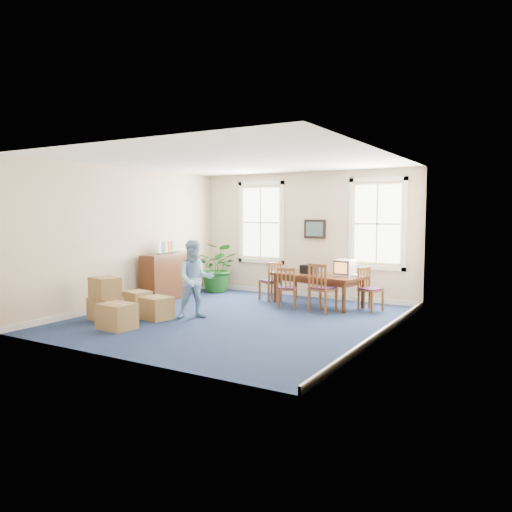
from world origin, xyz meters
The scene contains 25 objects.
floor centered at (0.00, 0.00, 0.00)m, with size 6.50×6.50×0.00m, color navy.
ceiling centered at (0.00, 0.00, 3.20)m, with size 6.50×6.50×0.00m, color white.
wall_back centered at (0.00, 3.25, 1.60)m, with size 6.50×6.50×0.00m, color beige.
wall_front centered at (0.00, -3.25, 1.60)m, with size 6.50×6.50×0.00m, color beige.
wall_left centered at (-3.00, 0.00, 1.60)m, with size 6.50×6.50×0.00m, color beige.
wall_right centered at (3.00, 0.00, 1.60)m, with size 6.50×6.50×0.00m, color beige.
baseboard_back centered at (0.00, 3.22, 0.06)m, with size 6.00×0.04×0.12m, color white.
baseboard_left centered at (-2.97, 0.00, 0.06)m, with size 0.04×6.50×0.12m, color white.
baseboard_right centered at (2.97, 0.00, 0.06)m, with size 0.04×6.50×0.12m, color white.
window_left centered at (-1.30, 3.23, 1.90)m, with size 1.40×0.12×2.20m, color white, non-canonical shape.
window_right centered at (1.90, 3.23, 1.90)m, with size 1.40×0.12×2.20m, color white, non-canonical shape.
wall_picture centered at (0.30, 3.20, 1.75)m, with size 0.58×0.06×0.48m, color black, non-canonical shape.
conference_table centered at (0.82, 2.23, 0.37)m, with size 2.16×0.98×0.73m, color #492513, non-canonical shape.
crt_tv centered at (1.45, 2.28, 0.92)m, with size 0.40×0.44×0.37m, color #B7B7BC, non-canonical shape.
game_console centered at (1.75, 2.23, 0.76)m, with size 0.16×0.20×0.05m, color white.
equipment_bag centered at (0.57, 2.28, 0.83)m, with size 0.39×0.25×0.20m, color black.
chair_near_left centered at (0.38, 1.49, 0.47)m, with size 0.42×0.42×0.94m, color brown, non-canonical shape.
chair_near_right centered at (1.26, 1.49, 0.54)m, with size 0.48×0.48×1.08m, color brown, non-canonical shape.
chair_end_left centered at (-0.46, 2.23, 0.48)m, with size 0.43×0.43×0.97m, color brown, non-canonical shape.
chair_end_right centered at (2.09, 2.23, 0.48)m, with size 0.43×0.43×0.95m, color brown, non-canonical shape.
man centered at (-0.76, -0.39, 0.81)m, with size 0.79×0.61×1.61m, color #81B1DC.
credenza centered at (-2.72, 0.98, 0.61)m, with size 0.44×1.56×1.22m, color #492513.
brochure_rack centered at (-2.70, 0.98, 1.39)m, with size 0.13×0.74×0.33m, color #99999E, non-canonical shape.
potted_plant centered at (-2.32, 2.66, 0.68)m, with size 1.21×1.06×1.35m, color #144F17.
cardboard_boxes centered at (-2.02, -1.31, 0.46)m, with size 1.60×1.60×0.91m, color olive, non-canonical shape.
Camera 1 is at (5.45, -8.46, 2.17)m, focal length 35.00 mm.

